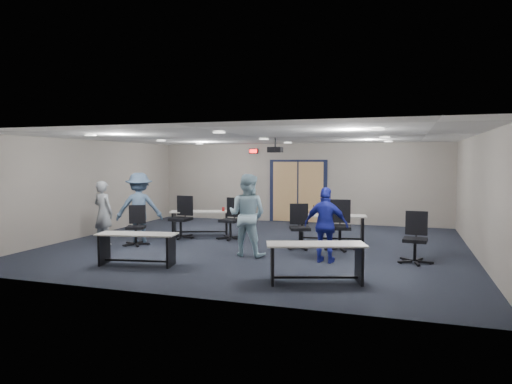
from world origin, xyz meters
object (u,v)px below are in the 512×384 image
(person_lightblue, at_px, (247,215))
(chair_back_d, at_px, (340,225))
(person_gray, at_px, (103,213))
(person_navy, at_px, (326,225))
(table_back_left, at_px, (201,219))
(table_front_left, at_px, (137,243))
(chair_back_b, at_px, (230,219))
(chair_loose_right, at_px, (415,238))
(person_back, at_px, (139,208))
(chair_back_a, at_px, (181,217))
(chair_back_c, at_px, (300,227))
(table_back_right, at_px, (332,223))
(chair_loose_left, at_px, (136,226))
(table_front_right, at_px, (316,256))

(person_lightblue, bearing_deg, chair_back_d, -140.01)
(person_gray, xyz_separation_m, person_navy, (5.68, -0.27, -0.02))
(table_back_left, xyz_separation_m, chair_back_d, (4.07, -0.95, 0.12))
(table_front_left, height_order, person_lightblue, person_lightblue)
(chair_back_b, distance_m, person_gray, 3.27)
(chair_loose_right, height_order, person_lightblue, person_lightblue)
(person_back, bearing_deg, person_navy, 143.45)
(chair_back_a, distance_m, chair_loose_right, 6.15)
(chair_back_c, xyz_separation_m, person_back, (-4.14, -0.48, 0.37))
(chair_back_a, height_order, person_navy, person_navy)
(chair_back_a, bearing_deg, table_back_right, 13.15)
(chair_loose_left, relative_size, person_navy, 0.63)
(table_front_left, height_order, table_back_left, table_back_left)
(table_back_left, relative_size, person_gray, 1.10)
(person_gray, bearing_deg, table_back_right, -146.95)
(table_back_left, relative_size, chair_back_c, 1.66)
(chair_back_d, bearing_deg, table_front_right, -97.79)
(chair_back_b, distance_m, person_back, 2.40)
(chair_back_c, relative_size, person_gray, 0.66)
(table_front_left, relative_size, table_back_left, 0.94)
(chair_back_a, distance_m, person_lightblue, 2.97)
(table_back_left, xyz_separation_m, chair_back_c, (3.14, -1.08, 0.06))
(chair_back_d, bearing_deg, person_gray, -176.45)
(chair_loose_left, distance_m, person_navy, 4.87)
(table_front_left, xyz_separation_m, chair_back_c, (2.77, 2.73, 0.09))
(chair_back_b, height_order, person_gray, person_gray)
(table_front_left, height_order, person_gray, person_gray)
(table_front_right, xyz_separation_m, chair_loose_left, (-4.94, 2.07, 0.03))
(chair_back_c, relative_size, person_navy, 0.68)
(table_back_left, bearing_deg, person_gray, -148.03)
(chair_loose_right, distance_m, person_navy, 1.85)
(table_back_left, height_order, person_gray, person_gray)
(table_back_left, xyz_separation_m, person_gray, (-1.70, -2.11, 0.34))
(chair_loose_left, xyz_separation_m, person_lightblue, (3.06, -0.30, 0.42))
(table_back_right, bearing_deg, person_navy, -93.73)
(person_navy, bearing_deg, person_back, -4.26)
(table_back_left, relative_size, table_back_right, 0.98)
(table_back_left, distance_m, chair_back_d, 4.19)
(chair_loose_left, height_order, person_gray, person_gray)
(person_lightblue, bearing_deg, chair_loose_left, -0.36)
(table_front_right, height_order, chair_back_a, chair_back_a)
(table_front_right, height_order, table_back_left, table_back_left)
(chair_back_b, xyz_separation_m, chair_back_c, (2.07, -0.68, -0.02))
(chair_back_b, xyz_separation_m, person_lightblue, (1.13, -1.85, 0.36))
(table_front_right, distance_m, chair_back_a, 5.50)
(chair_back_b, xyz_separation_m, person_navy, (2.91, -1.98, 0.23))
(person_navy, bearing_deg, chair_back_c, -51.92)
(table_back_right, relative_size, person_lightblue, 0.99)
(chair_back_a, bearing_deg, person_gray, -131.36)
(chair_back_a, distance_m, person_navy, 4.60)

